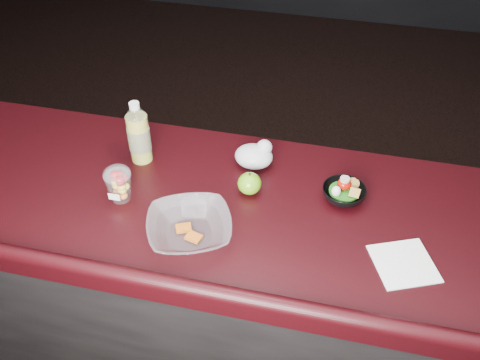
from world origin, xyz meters
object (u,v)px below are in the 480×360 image
(lemonade_bottle, at_px, (139,136))
(takeout_bowl, at_px, (190,228))
(snack_bowl, at_px, (344,192))
(green_apple, at_px, (249,183))
(fruit_cup, at_px, (119,183))

(lemonade_bottle, xyz_separation_m, takeout_bowl, (0.26, -0.30, -0.06))
(snack_bowl, height_order, takeout_bowl, snack_bowl)
(lemonade_bottle, bearing_deg, green_apple, -11.50)
(takeout_bowl, bearing_deg, snack_bowl, 31.83)
(lemonade_bottle, bearing_deg, snack_bowl, -3.57)
(green_apple, bearing_deg, takeout_bowl, -119.80)
(fruit_cup, bearing_deg, snack_bowl, 13.08)
(green_apple, relative_size, snack_bowl, 0.57)
(green_apple, bearing_deg, snack_bowl, 7.25)
(lemonade_bottle, relative_size, takeout_bowl, 0.71)
(lemonade_bottle, distance_m, green_apple, 0.40)
(green_apple, xyz_separation_m, snack_bowl, (0.29, 0.04, -0.01))
(fruit_cup, relative_size, snack_bowl, 0.88)
(snack_bowl, bearing_deg, fruit_cup, -166.92)
(lemonade_bottle, distance_m, takeout_bowl, 0.41)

